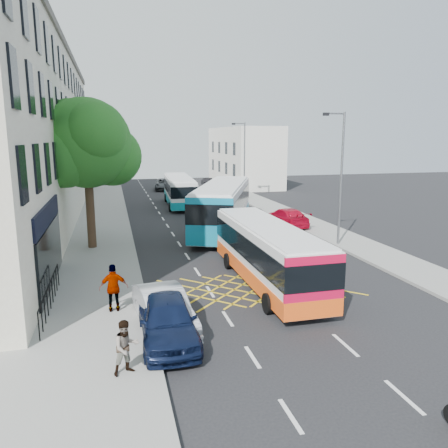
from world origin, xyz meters
TOP-DOWN VIEW (x-y plane):
  - ground at (0.00, 0.00)m, footprint 120.00×120.00m
  - pavement_left at (-8.50, 15.00)m, footprint 5.00×70.00m
  - pavement_right at (7.50, 15.00)m, footprint 3.00×70.00m
  - terrace_main at (-14.00, 24.49)m, footprint 8.30×45.00m
  - terrace_far at (-14.00, 55.00)m, footprint 8.00×20.00m
  - building_right at (11.00, 48.00)m, footprint 6.00×18.00m
  - street_tree at (-8.51, 14.97)m, footprint 6.30×5.70m
  - lamp_near at (6.20, 12.00)m, footprint 1.45×0.15m
  - lamp_far at (6.20, 32.00)m, footprint 1.45×0.15m
  - railings at (-9.70, 5.30)m, footprint 0.08×5.60m
  - bus_near at (-0.43, 6.42)m, footprint 2.51×9.98m
  - bus_mid at (0.42, 17.99)m, footprint 7.18×12.45m
  - bus_far at (-0.79, 30.76)m, footprint 3.01×10.40m
  - parked_car_blue at (-5.60, 1.77)m, footprint 1.89×4.53m
  - parked_car_silver at (-5.60, 2.81)m, footprint 2.06×4.48m
  - red_hatchback at (5.50, 18.49)m, footprint 2.28×5.00m
  - distant_car_grey at (-0.63, 44.28)m, footprint 3.10×5.50m
  - distant_car_silver at (2.64, 41.48)m, footprint 1.79×3.75m
  - distant_car_dark at (5.50, 46.98)m, footprint 1.46×3.64m
  - pedestrian_near at (-7.00, -0.24)m, footprint 0.93×0.83m
  - pedestrian_far at (-7.29, 4.47)m, footprint 1.09×0.46m

SIDE VIEW (x-z plane):
  - ground at x=0.00m, z-range 0.00..0.00m
  - pavement_left at x=-8.50m, z-range 0.00..0.15m
  - pavement_right at x=7.50m, z-range 0.00..0.15m
  - distant_car_dark at x=5.50m, z-range 0.00..1.18m
  - distant_car_silver at x=2.64m, z-range 0.00..1.24m
  - red_hatchback at x=5.50m, z-range 0.00..1.42m
  - parked_car_silver at x=-5.60m, z-range 0.00..1.42m
  - railings at x=-9.70m, z-range 0.15..1.29m
  - distant_car_grey at x=-0.63m, z-range 0.00..1.45m
  - parked_car_blue at x=-5.60m, z-range 0.00..1.53m
  - pedestrian_near at x=-7.00m, z-range 0.15..1.73m
  - pedestrian_far at x=-7.29m, z-range 0.15..2.00m
  - bus_near at x=-0.43m, z-range 0.07..2.88m
  - bus_far at x=-0.79m, z-range 0.08..2.96m
  - bus_mid at x=0.42m, z-range 0.09..3.54m
  - building_right at x=11.00m, z-range 0.00..8.00m
  - lamp_near at x=6.20m, z-range 0.62..8.62m
  - lamp_far at x=6.20m, z-range 0.62..8.62m
  - terrace_far at x=-14.00m, z-range 0.00..10.00m
  - street_tree at x=-8.51m, z-range 1.89..10.69m
  - terrace_main at x=-14.00m, z-range 0.01..13.51m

